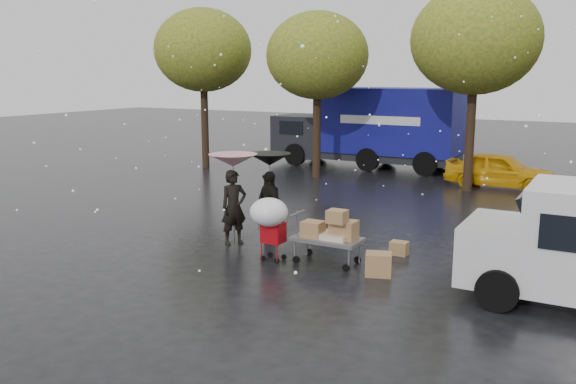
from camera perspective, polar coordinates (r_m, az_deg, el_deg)
The scene contains 13 objects.
ground at distance 14.44m, azimuth -2.43°, elevation -5.57°, with size 90.00×90.00×0.00m, color black.
person_pink at distance 14.91m, azimuth -5.09°, elevation -1.44°, with size 0.67×0.44×1.83m, color black.
person_middle at distance 16.42m, azimuth -1.78°, elevation -0.83°, with size 0.73×0.57×1.49m, color black.
person_black at distance 15.17m, azimuth -1.70°, elevation -1.32°, with size 1.03×0.43×1.76m, color black.
umbrella_pink at distance 14.70m, azimuth -5.17°, elevation 2.97°, with size 1.18×1.18×2.23m.
umbrella_black at distance 14.97m, azimuth -1.73°, elevation 3.06°, with size 1.05×1.05×2.20m.
vendor_cart at distance 13.35m, azimuth 3.99°, elevation -3.75°, with size 1.52×0.80×1.27m.
shopping_cart at distance 13.36m, azimuth -1.73°, elevation -2.22°, with size 0.84×0.84×1.46m.
blue_truck at distance 27.27m, azimuth 7.78°, elevation 5.99°, with size 8.30×2.60×3.50m.
box_ground_near at distance 12.85m, azimuth 8.46°, elevation -6.70°, with size 0.53×0.42×0.48m, color olive.
box_ground_far at distance 14.37m, azimuth 10.35°, elevation -5.19°, with size 0.40×0.31×0.31m, color olive.
yellow_taxi at distance 23.56m, azimuth 19.18°, elevation 1.97°, with size 1.54×3.84×1.31m, color #E6A20C.
tree_row at distance 23.14m, azimuth 9.72°, elevation 13.13°, with size 21.60×4.40×7.12m.
Camera 1 is at (7.20, -11.81, 4.14)m, focal length 38.00 mm.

